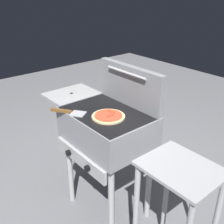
# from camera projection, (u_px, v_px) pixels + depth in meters

# --- Properties ---
(ground_plane) EXTENTS (8.00, 8.00, 0.00)m
(ground_plane) POSITION_uv_depth(u_px,v_px,m) (108.00, 207.00, 2.33)
(ground_plane) COLOR gray
(grill) EXTENTS (0.96, 0.53, 0.90)m
(grill) POSITION_uv_depth(u_px,v_px,m) (106.00, 129.00, 2.01)
(grill) COLOR gray
(grill) RESTS_ON ground_plane
(grill_lid_open) EXTENTS (0.63, 0.08, 0.30)m
(grill_lid_open) POSITION_uv_depth(u_px,v_px,m) (130.00, 86.00, 2.00)
(grill_lid_open) COLOR gray
(grill_lid_open) RESTS_ON grill
(pizza_pepperoni) EXTENTS (0.23, 0.23, 0.04)m
(pizza_pepperoni) POSITION_uv_depth(u_px,v_px,m) (109.00, 116.00, 1.86)
(pizza_pepperoni) COLOR beige
(pizza_pepperoni) RESTS_ON grill
(spatula) EXTENTS (0.25, 0.19, 0.02)m
(spatula) POSITION_uv_depth(u_px,v_px,m) (68.00, 112.00, 1.93)
(spatula) COLOR #B7BABF
(spatula) RESTS_ON grill
(prep_table) EXTENTS (0.44, 0.36, 0.80)m
(prep_table) POSITION_uv_depth(u_px,v_px,m) (177.00, 199.00, 1.63)
(prep_table) COLOR #B2B2B7
(prep_table) RESTS_ON ground_plane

